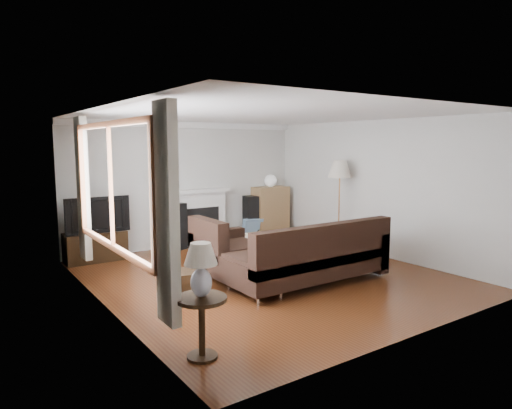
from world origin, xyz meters
TOP-DOWN VIEW (x-y plane):
  - room at (0.00, 0.00)m, footprint 5.10×5.60m
  - window at (-2.45, -0.20)m, footprint 0.12×2.74m
  - curtain_near at (-2.40, -1.72)m, footprint 0.10×0.35m
  - curtain_far at (-2.40, 1.32)m, footprint 0.10×0.35m
  - fireplace at (0.15, 2.64)m, footprint 1.40×0.26m
  - tv_stand at (-1.95, 2.49)m, footprint 1.03×0.47m
  - television at (-1.92, 2.49)m, footprint 1.10×0.14m
  - speaker_left at (-0.35, 2.53)m, footprint 0.35×0.38m
  - speaker_right at (1.41, 2.54)m, footprint 0.31×0.35m
  - bookshelf at (1.93, 2.53)m, footprint 0.81×0.39m
  - globe_lamp at (1.93, 2.53)m, footprint 0.27×0.27m
  - sectional_sofa at (0.28, -0.65)m, footprint 2.73×1.99m
  - coffee_table at (0.11, 0.86)m, footprint 1.23×0.73m
  - footstool at (-1.45, -0.24)m, footprint 0.52×0.52m
  - floor_lamp at (2.18, 0.63)m, footprint 0.58×0.58m
  - side_table at (-2.15, -1.91)m, footprint 0.49×0.49m
  - table_lamp at (-2.15, -1.91)m, footprint 0.32×0.32m

SIDE VIEW (x-z plane):
  - footstool at x=-1.45m, z-range 0.00..0.37m
  - coffee_table at x=0.11m, z-range 0.00..0.47m
  - tv_stand at x=-1.95m, z-range 0.00..0.52m
  - side_table at x=-2.15m, z-range 0.00..0.61m
  - sectional_sofa at x=0.28m, z-range 0.00..0.88m
  - speaker_left at x=-0.35m, z-range 0.00..0.91m
  - speaker_right at x=1.41m, z-range 0.00..0.94m
  - bookshelf at x=1.93m, z-range 0.00..1.12m
  - fireplace at x=0.15m, z-range 0.00..1.15m
  - television at x=-1.92m, z-range 0.52..1.15m
  - table_lamp at x=-2.15m, z-range 0.61..1.13m
  - floor_lamp at x=2.18m, z-range 0.00..1.75m
  - room at x=0.00m, z-range -0.02..2.52m
  - globe_lamp at x=1.93m, z-range 1.12..1.39m
  - curtain_near at x=-2.40m, z-range 0.35..2.45m
  - curtain_far at x=-2.40m, z-range 0.35..2.45m
  - window at x=-2.45m, z-range 0.78..2.32m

